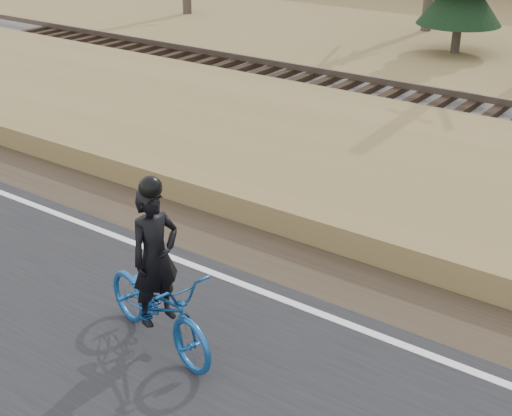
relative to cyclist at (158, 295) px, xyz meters
The scene contains 4 objects.
ground 2.91m from the cyclist, 30.78° to the left, with size 120.00×120.00×0.00m, color olive.
edge_line 2.99m from the cyclist, 34.15° to the left, with size 120.00×0.12×0.01m, color silver.
shoulder 3.65m from the cyclist, 47.53° to the left, with size 120.00×1.60×0.04m, color #473A2B.
cyclist is the anchor object (origin of this frame).
Camera 1 is at (2.57, -6.45, 5.12)m, focal length 50.00 mm.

